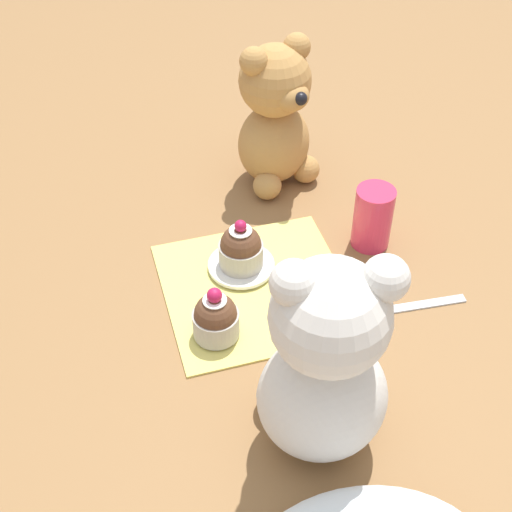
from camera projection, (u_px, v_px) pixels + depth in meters
name	position (u px, v px, depth m)	size (l,w,h in m)	color
ground_plane	(256.00, 289.00, 0.88)	(4.00, 4.00, 0.00)	olive
knitted_placemat	(256.00, 287.00, 0.88)	(0.22, 0.22, 0.01)	#E0D166
teddy_bear_cream	(329.00, 364.00, 0.65)	(0.15, 0.14, 0.25)	silver
teddy_bear_tan	(276.00, 117.00, 0.98)	(0.13, 0.12, 0.22)	#B78447
cupcake_near_cream_bear	(216.00, 318.00, 0.81)	(0.05, 0.05, 0.07)	#B2ADA3
saucer_plate	(241.00, 265.00, 0.90)	(0.08, 0.08, 0.01)	white
cupcake_near_tan_bear	(241.00, 249.00, 0.88)	(0.06, 0.06, 0.07)	#B2ADA3
juice_glass	(373.00, 218.00, 0.92)	(0.05, 0.05, 0.09)	#DB3356
teaspoon	(414.00, 305.00, 0.86)	(0.13, 0.01, 0.01)	silver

